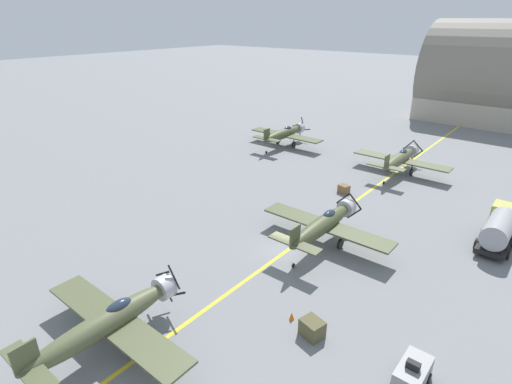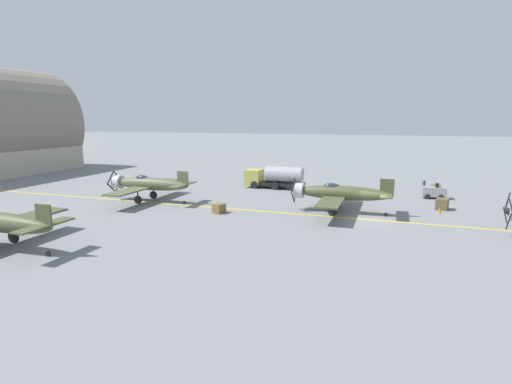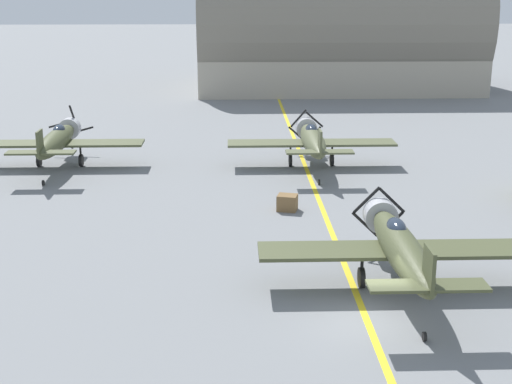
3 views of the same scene
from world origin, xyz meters
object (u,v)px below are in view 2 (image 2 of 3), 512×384
object	(u,v)px
airplane_mid_center	(339,193)
ground_crew_walking	(424,185)
airplane_far_center	(148,184)
fuel_tanker	(274,177)
supply_crate_outboard	(442,204)
tow_tractor	(434,192)
traffic_cone	(439,210)
supply_crate_mid_lane	(219,208)
supply_crate_by_tanker	(435,189)

from	to	relation	value
airplane_mid_center	ground_crew_walking	distance (m)	17.38
airplane_far_center	fuel_tanker	bearing A→B (deg)	-33.29
airplane_mid_center	supply_crate_outboard	distance (m)	11.28
airplane_mid_center	airplane_far_center	size ratio (longest dim) A/B	1.00
fuel_tanker	tow_tractor	world-z (taller)	fuel_tanker
airplane_far_center	traffic_cone	size ratio (longest dim) A/B	21.82
ground_crew_walking	supply_crate_outboard	xyz separation A→B (m)	(-9.90, -1.19, -0.35)
fuel_tanker	supply_crate_outboard	bearing A→B (deg)	-108.38
tow_tractor	supply_crate_mid_lane	world-z (taller)	tow_tractor
airplane_mid_center	airplane_far_center	world-z (taller)	same
airplane_far_center	supply_crate_mid_lane	size ratio (longest dim) A/B	10.71
airplane_mid_center	supply_crate_by_tanker	distance (m)	17.55
ground_crew_walking	supply_crate_outboard	bearing A→B (deg)	-173.13
airplane_mid_center	traffic_cone	world-z (taller)	airplane_mid_center
fuel_tanker	ground_crew_walking	size ratio (longest dim) A/B	4.74
airplane_mid_center	supply_crate_by_tanker	size ratio (longest dim) A/B	8.60
fuel_tanker	supply_crate_by_tanker	world-z (taller)	fuel_tanker
airplane_mid_center	supply_crate_mid_lane	bearing A→B (deg)	109.20
supply_crate_outboard	supply_crate_by_tanker	bearing A→B (deg)	-0.78
tow_tractor	supply_crate_mid_lane	distance (m)	25.84
supply_crate_by_tanker	ground_crew_walking	bearing A→B (deg)	62.58
fuel_tanker	ground_crew_walking	world-z (taller)	fuel_tanker
ground_crew_walking	tow_tractor	bearing A→B (deg)	-166.36
airplane_mid_center	tow_tractor	world-z (taller)	airplane_mid_center
airplane_mid_center	supply_crate_outboard	size ratio (longest dim) A/B	8.83
airplane_far_center	supply_crate_by_tanker	world-z (taller)	airplane_far_center
airplane_mid_center	supply_crate_outboard	world-z (taller)	airplane_mid_center
supply_crate_mid_lane	tow_tractor	bearing A→B (deg)	-54.35
airplane_far_center	tow_tractor	xyz separation A→B (m)	(12.56, -30.89, -1.22)
supply_crate_by_tanker	traffic_cone	bearing A→B (deg)	177.29
airplane_mid_center	supply_crate_outboard	bearing A→B (deg)	-62.98
airplane_mid_center	traffic_cone	xyz separation A→B (m)	(3.28, -9.57, -1.74)
fuel_tanker	supply_crate_mid_lane	bearing A→B (deg)	175.87
ground_crew_walking	supply_crate_by_tanker	size ratio (longest dim) A/B	1.21
supply_crate_outboard	ground_crew_walking	bearing A→B (deg)	6.87
airplane_mid_center	tow_tractor	size ratio (longest dim) A/B	4.62
tow_tractor	traffic_cone	world-z (taller)	tow_tractor
fuel_tanker	tow_tractor	distance (m)	19.88
airplane_far_center	tow_tractor	world-z (taller)	airplane_far_center
supply_crate_by_tanker	traffic_cone	size ratio (longest dim) A/B	2.54
tow_tractor	supply_crate_mid_lane	size ratio (longest dim) A/B	2.32
ground_crew_walking	supply_crate_mid_lane	bearing A→B (deg)	133.25
fuel_tanker	airplane_far_center	bearing A→B (deg)	140.05
airplane_far_center	ground_crew_walking	xyz separation A→B (m)	(16.38, -29.97, -1.09)
tow_tractor	airplane_mid_center	bearing A→B (deg)	138.95
ground_crew_walking	traffic_cone	size ratio (longest dim) A/B	3.07
fuel_tanker	ground_crew_walking	bearing A→B (deg)	-80.38
tow_tractor	supply_crate_outboard	distance (m)	6.09
supply_crate_mid_lane	fuel_tanker	bearing A→B (deg)	-4.13
supply_crate_by_tanker	airplane_far_center	bearing A→B (deg)	116.64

